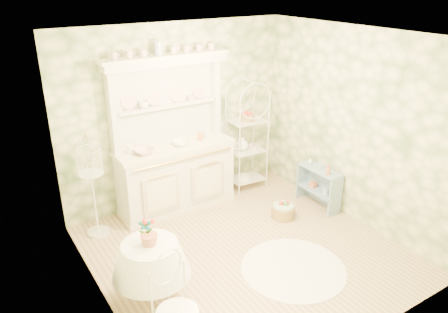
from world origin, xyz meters
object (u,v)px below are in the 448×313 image
cafe_chair (177,308)px  side_shelf (319,186)px  kitchen_dresser (174,136)px  bakers_rack (247,136)px  birdcage_stand (93,190)px  floor_basket (283,210)px  round_table (152,271)px

cafe_chair → side_shelf: bearing=7.4°
kitchen_dresser → bakers_rack: size_ratio=1.28×
bakers_rack → kitchen_dresser: bearing=-176.5°
kitchen_dresser → side_shelf: kitchen_dresser is taller
kitchen_dresser → cafe_chair: bearing=-116.5°
kitchen_dresser → birdcage_stand: 1.34m
bakers_rack → side_shelf: (0.55, -1.12, -0.57)m
side_shelf → cafe_chair: (-3.08, -1.36, 0.18)m
birdcage_stand → floor_basket: birdcage_stand is taller
round_table → kitchen_dresser: bearing=55.9°
bakers_rack → floor_basket: size_ratio=4.97×
bakers_rack → birdcage_stand: (-2.54, -0.08, -0.23)m
side_shelf → bakers_rack: bearing=114.5°
floor_basket → bakers_rack: bearing=83.5°
side_shelf → birdcage_stand: birdcage_stand is taller
birdcage_stand → round_table: bearing=-86.6°
bakers_rack → birdcage_stand: 2.55m
kitchen_dresser → cafe_chair: size_ratio=2.26×
bakers_rack → birdcage_stand: bakers_rack is taller
kitchen_dresser → round_table: 2.20m
cafe_chair → floor_basket: (2.40, 1.36, -0.39)m
round_table → cafe_chair: bearing=-96.3°
side_shelf → floor_basket: (-0.68, 0.00, -0.21)m
side_shelf → birdcage_stand: size_ratio=0.56×
bakers_rack → cafe_chair: size_ratio=1.76×
birdcage_stand → bakers_rack: bearing=1.9°
kitchen_dresser → birdcage_stand: kitchen_dresser is taller
kitchen_dresser → side_shelf: (1.84, -1.12, -0.82)m
side_shelf → round_table: round_table is taller
side_shelf → cafe_chair: 3.37m
round_table → birdcage_stand: (-0.10, 1.62, 0.29)m
birdcage_stand → floor_basket: size_ratio=3.70×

